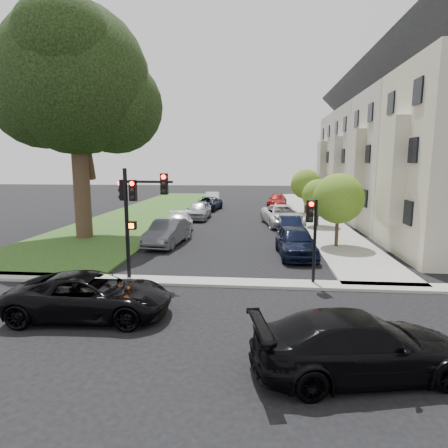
# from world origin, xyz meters

# --- Properties ---
(ground) EXTENTS (140.00, 140.00, 0.00)m
(ground) POSITION_xyz_m (0.00, 0.00, 0.00)
(ground) COLOR black
(ground) RESTS_ON ground
(grass_strip) EXTENTS (8.00, 44.00, 0.12)m
(grass_strip) POSITION_xyz_m (-9.00, 24.00, 0.06)
(grass_strip) COLOR #233E13
(grass_strip) RESTS_ON ground
(sidewalk_right) EXTENTS (3.50, 44.00, 0.12)m
(sidewalk_right) POSITION_xyz_m (6.75, 24.00, 0.06)
(sidewalk_right) COLOR #A8A499
(sidewalk_right) RESTS_ON ground
(sidewalk_cross) EXTENTS (60.00, 1.00, 0.12)m
(sidewalk_cross) POSITION_xyz_m (0.00, 2.00, 0.06)
(sidewalk_cross) COLOR #A8A499
(sidewalk_cross) RESTS_ON ground
(house_b) EXTENTS (7.70, 7.55, 15.97)m
(house_b) POSITION_xyz_m (12.45, 15.50, 6.93)
(house_b) COLOR tan
(house_b) RESTS_ON ground
(house_c) EXTENTS (7.70, 7.55, 15.97)m
(house_c) POSITION_xyz_m (12.45, 23.00, 6.93)
(house_c) COLOR beige
(house_c) RESTS_ON ground
(house_d) EXTENTS (7.70, 7.55, 15.97)m
(house_d) POSITION_xyz_m (12.45, 30.50, 6.93)
(house_d) COLOR gray
(house_d) RESTS_ON ground
(eucalyptus) EXTENTS (10.21, 9.26, 14.46)m
(eucalyptus) POSITION_xyz_m (-9.71, 10.39, 9.88)
(eucalyptus) COLOR #36261B
(eucalyptus) RESTS_ON ground
(small_tree_a) EXTENTS (2.90, 2.90, 4.34)m
(small_tree_a) POSITION_xyz_m (6.20, 9.16, 2.89)
(small_tree_a) COLOR #36261B
(small_tree_a) RESTS_ON ground
(small_tree_b) EXTENTS (2.47, 2.47, 3.70)m
(small_tree_b) POSITION_xyz_m (6.20, 16.27, 2.46)
(small_tree_b) COLOR #36261B
(small_tree_b) RESTS_ON ground
(small_tree_c) EXTENTS (2.89, 2.89, 4.33)m
(small_tree_c) POSITION_xyz_m (6.20, 23.95, 2.88)
(small_tree_c) COLOR #36261B
(small_tree_c) RESTS_ON ground
(traffic_signal_main) EXTENTS (2.29, 0.59, 4.70)m
(traffic_signal_main) POSITION_xyz_m (-3.43, 2.23, 3.24)
(traffic_signal_main) COLOR black
(traffic_signal_main) RESTS_ON ground
(traffic_signal_secondary) EXTENTS (0.47, 0.38, 3.48)m
(traffic_signal_secondary) POSITION_xyz_m (3.78, 2.19, 2.43)
(traffic_signal_secondary) COLOR black
(traffic_signal_secondary) RESTS_ON ground
(car_cross_near) EXTENTS (5.24, 2.64, 1.42)m
(car_cross_near) POSITION_xyz_m (-3.69, -1.66, 0.71)
(car_cross_near) COLOR black
(car_cross_near) RESTS_ON ground
(car_cross_far) EXTENTS (5.39, 3.05, 1.47)m
(car_cross_far) POSITION_xyz_m (4.01, -4.33, 0.74)
(car_cross_far) COLOR black
(car_cross_far) RESTS_ON ground
(car_parked_0) EXTENTS (2.16, 4.78, 1.59)m
(car_parked_0) POSITION_xyz_m (3.65, 6.97, 0.80)
(car_parked_0) COLOR black
(car_parked_0) RESTS_ON ground
(car_parked_1) EXTENTS (1.58, 4.00, 1.29)m
(car_parked_1) POSITION_xyz_m (3.84, 12.84, 0.65)
(car_parked_1) COLOR black
(car_parked_1) RESTS_ON ground
(car_parked_2) EXTENTS (3.61, 6.16, 1.61)m
(car_parked_2) POSITION_xyz_m (3.56, 16.83, 0.81)
(car_parked_2) COLOR silver
(car_parked_2) RESTS_ON ground
(car_parked_3) EXTENTS (2.06, 4.33, 1.43)m
(car_parked_3) POSITION_xyz_m (3.68, 22.65, 0.71)
(car_parked_3) COLOR maroon
(car_parked_3) RESTS_ON ground
(car_parked_4) EXTENTS (2.67, 4.89, 1.34)m
(car_parked_4) POSITION_xyz_m (3.81, 30.55, 0.67)
(car_parked_4) COLOR maroon
(car_parked_4) RESTS_ON ground
(car_parked_5) EXTENTS (2.07, 4.81, 1.54)m
(car_parked_5) POSITION_xyz_m (-3.80, 9.03, 0.77)
(car_parked_5) COLOR #3F4247
(car_parked_5) RESTS_ON ground
(car_parked_6) EXTENTS (2.54, 4.98, 1.38)m
(car_parked_6) POSITION_xyz_m (-3.94, 12.76, 0.69)
(car_parked_6) COLOR silver
(car_parked_6) RESTS_ON ground
(car_parked_7) EXTENTS (1.95, 4.75, 1.61)m
(car_parked_7) POSITION_xyz_m (-3.61, 19.60, 0.81)
(car_parked_7) COLOR #999BA0
(car_parked_7) RESTS_ON ground
(car_parked_8) EXTENTS (3.02, 5.30, 1.39)m
(car_parked_8) POSITION_xyz_m (-3.67, 25.84, 0.70)
(car_parked_8) COLOR black
(car_parked_8) RESTS_ON ground
(car_parked_9) EXTENTS (2.07, 4.65, 1.48)m
(car_parked_9) POSITION_xyz_m (-3.75, 31.16, 0.74)
(car_parked_9) COLOR silver
(car_parked_9) RESTS_ON ground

